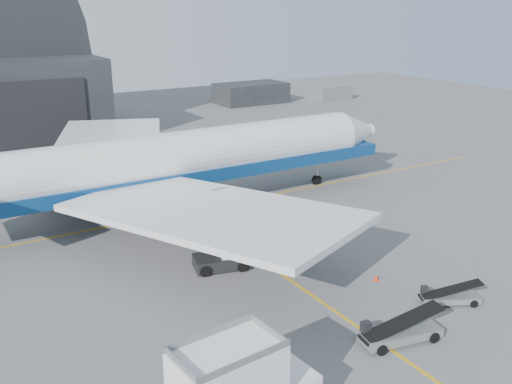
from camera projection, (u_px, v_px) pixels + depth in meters
ground at (312, 296)px, 39.35m from camera, size 200.00×200.00×0.00m
taxi_lines at (225, 235)px, 49.63m from camera, size 80.00×42.12×0.02m
distant_bldg_a at (251, 103)px, 116.53m from camera, size 14.00×8.00×4.00m
distant_bldg_b at (329, 99)px, 121.67m from camera, size 8.00×6.00×2.80m
airliner at (169, 162)px, 53.52m from camera, size 51.57×50.00×18.10m
pushback_tug at (223, 259)px, 43.32m from camera, size 4.51×3.24×1.89m
belt_loader_a at (399, 332)px, 33.80m from camera, size 5.40×2.61×2.02m
belt_loader_b at (449, 297)px, 38.19m from camera, size 4.09×2.93×1.58m
traffic_cone at (376, 278)px, 41.41m from camera, size 0.36×0.36×0.51m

